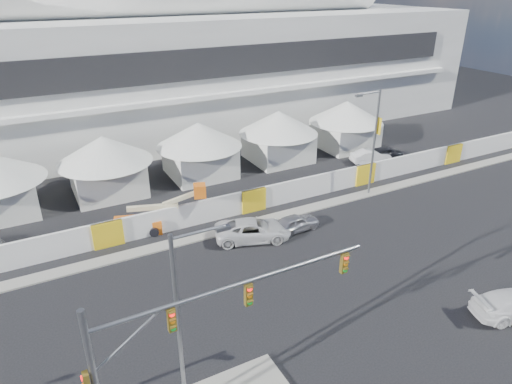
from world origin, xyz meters
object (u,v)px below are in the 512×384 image
lot_car_b (385,153)px  streetlight_median (183,315)px  sedan_silver (295,223)px  traffic_mast (164,359)px  pickup_curb (253,230)px  streetlight_curb (373,136)px  boom_lift (147,219)px  lot_car_a (371,156)px

lot_car_b → streetlight_median: bearing=129.3°
sedan_silver → streetlight_median: 18.00m
traffic_mast → pickup_curb: bearing=50.6°
pickup_curb → streetlight_curb: (12.86, 2.15, 4.79)m
sedan_silver → boom_lift: 11.59m
boom_lift → pickup_curb: bearing=-19.4°
lot_car_a → sedan_silver: bearing=133.1°
sedan_silver → pickup_curb: pickup_curb is taller
lot_car_a → boom_lift: size_ratio=0.58×
lot_car_b → streetlight_median: streetlight_median is taller
lot_car_b → boom_lift: (-27.17, -3.02, 0.26)m
pickup_curb → sedan_silver: bearing=-77.4°
lot_car_a → streetlight_curb: (-5.64, -6.05, 4.87)m
lot_car_a → lot_car_b: lot_car_b is taller
streetlight_curb → lot_car_b: bearing=38.2°
pickup_curb → boom_lift: size_ratio=0.77×
sedan_silver → lot_car_a: size_ratio=0.92×
pickup_curb → streetlight_curb: 13.89m
traffic_mast → streetlight_curb: size_ratio=1.27×
sedan_silver → traffic_mast: traffic_mast is taller
streetlight_curb → boom_lift: 20.27m
lot_car_a → streetlight_median: 34.79m
boom_lift → lot_car_a: bearing=25.3°
traffic_mast → lot_car_b: bearing=34.2°
lot_car_a → traffic_mast: bearing=139.2°
lot_car_b → traffic_mast: size_ratio=0.35×
boom_lift → sedan_silver: bearing=-10.3°
streetlight_median → streetlight_curb: streetlight_curb is taller
pickup_curb → streetlight_median: size_ratio=0.63×
pickup_curb → traffic_mast: bearing=160.0°
sedan_silver → boom_lift: size_ratio=0.54×
traffic_mast → streetlight_median: streetlight_median is taller
sedan_silver → lot_car_a: (14.99, 8.61, 0.03)m
streetlight_median → traffic_mast: bearing=-138.9°
pickup_curb → lot_car_a: 20.23m
boom_lift → lot_car_b: bearing=24.7°
lot_car_a → lot_car_b: size_ratio=1.01×
pickup_curb → lot_car_a: size_ratio=1.32×
sedan_silver → boom_lift: (-10.16, 5.56, 0.30)m
streetlight_median → sedan_silver: bearing=41.7°
pickup_curb → streetlight_median: (-9.46, -11.97, 4.60)m
pickup_curb → streetlight_curb: streetlight_curb is taller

